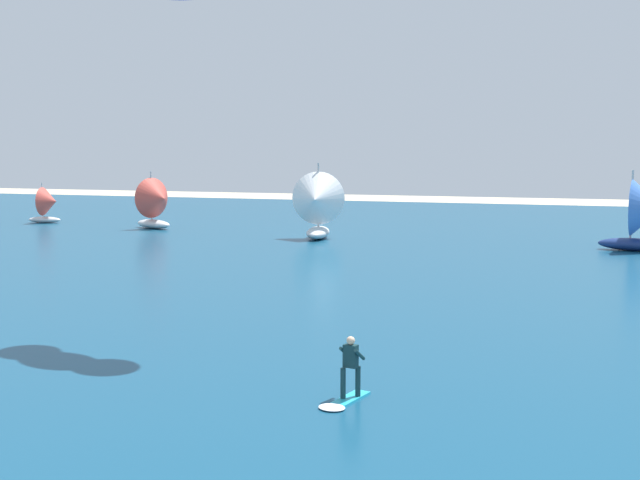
% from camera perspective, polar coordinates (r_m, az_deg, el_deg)
% --- Properties ---
extents(ocean, '(160.00, 90.00, 0.10)m').
position_cam_1_polar(ocean, '(54.47, 10.17, -0.55)').
color(ocean, navy).
rests_on(ocean, ground).
extents(kitesurfer, '(1.00, 2.03, 1.67)m').
position_cam_1_polar(kitesurfer, '(20.98, 1.92, -9.80)').
color(kitesurfer, '#26B2CC').
rests_on(kitesurfer, ocean).
extents(sailboat_center_horizon, '(4.19, 3.75, 4.72)m').
position_cam_1_polar(sailboat_center_horizon, '(67.16, -11.52, 2.62)').
color(sailboat_center_horizon, silver).
rests_on(sailboat_center_horizon, ocean).
extents(sailboat_trailing, '(3.14, 2.72, 3.57)m').
position_cam_1_polar(sailboat_trailing, '(75.24, -18.75, 2.40)').
color(sailboat_trailing, silver).
rests_on(sailboat_trailing, ocean).
extents(sailboat_far_left, '(4.22, 4.86, 5.51)m').
position_cam_1_polar(sailboat_far_left, '(58.02, -0.23, 2.52)').
color(sailboat_far_left, silver).
rests_on(sailboat_far_left, ocean).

